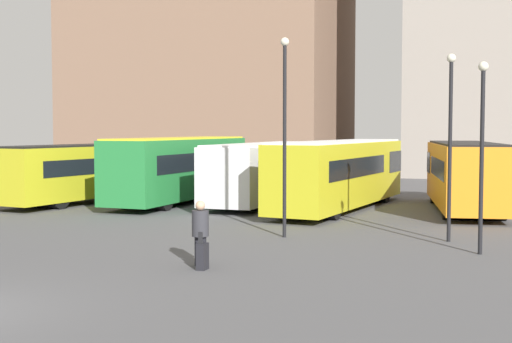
# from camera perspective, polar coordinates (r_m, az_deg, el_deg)

# --- Properties ---
(bus_0) EXTENTS (4.00, 12.27, 2.81)m
(bus_0) POSITION_cam_1_polar(r_m,az_deg,el_deg) (36.37, -12.55, 0.16)
(bus_0) COLOR gold
(bus_0) RESTS_ON ground_plane
(bus_1) EXTENTS (2.69, 11.12, 3.15)m
(bus_1) POSITION_cam_1_polar(r_m,az_deg,el_deg) (34.83, -6.03, 0.36)
(bus_1) COLOR #237A38
(bus_1) RESTS_ON ground_plane
(bus_2) EXTENTS (2.58, 11.27, 2.88)m
(bus_2) POSITION_cam_1_polar(r_m,az_deg,el_deg) (34.50, 0.89, 0.12)
(bus_2) COLOR silver
(bus_2) RESTS_ON ground_plane
(bus_3) EXTENTS (3.72, 12.04, 3.05)m
(bus_3) POSITION_cam_1_polar(r_m,az_deg,el_deg) (31.86, 6.81, -0.03)
(bus_3) COLOR gold
(bus_3) RESTS_ON ground_plane
(bus_4) EXTENTS (4.18, 10.23, 2.99)m
(bus_4) POSITION_cam_1_polar(r_m,az_deg,el_deg) (32.25, 16.36, -0.17)
(bus_4) COLOR orange
(bus_4) RESTS_ON ground_plane
(traveler) EXTENTS (0.44, 0.44, 1.71)m
(traveler) POSITION_cam_1_polar(r_m,az_deg,el_deg) (18.62, -4.47, -4.46)
(traveler) COLOR black
(traveler) RESTS_ON ground_plane
(suitcase) EXTENTS (0.22, 0.35, 0.98)m
(suitcase) POSITION_cam_1_polar(r_m,az_deg,el_deg) (18.22, -4.31, -6.77)
(suitcase) COLOR black
(suitcase) RESTS_ON ground_plane
(lamp_post_0) EXTENTS (0.28, 0.28, 6.53)m
(lamp_post_0) POSITION_cam_1_polar(r_m,az_deg,el_deg) (23.33, 2.31, 3.96)
(lamp_post_0) COLOR black
(lamp_post_0) RESTS_ON ground_plane
(lamp_post_1) EXTENTS (0.28, 0.28, 5.46)m
(lamp_post_1) POSITION_cam_1_polar(r_m,az_deg,el_deg) (21.11, 17.63, 2.34)
(lamp_post_1) COLOR black
(lamp_post_1) RESTS_ON ground_plane
(lamp_post_2) EXTENTS (0.28, 0.28, 5.92)m
(lamp_post_2) POSITION_cam_1_polar(r_m,az_deg,el_deg) (23.23, 15.28, 3.05)
(lamp_post_2) COLOR black
(lamp_post_2) RESTS_ON ground_plane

